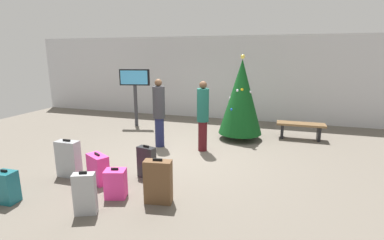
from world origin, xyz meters
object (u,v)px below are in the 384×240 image
traveller_0 (159,111)px  suitcase_4 (98,169)px  waiting_bench (301,127)px  suitcase_2 (158,182)px  flight_info_kiosk (135,86)px  suitcase_1 (85,194)px  suitcase_6 (116,184)px  holiday_tree (241,97)px  traveller_1 (203,114)px  suitcase_3 (7,187)px  suitcase_5 (147,162)px  suitcase_0 (69,159)px

traveller_0 → suitcase_4: traveller_0 is taller
waiting_bench → suitcase_2: suitcase_2 is taller
flight_info_kiosk → suitcase_4: flight_info_kiosk is taller
flight_info_kiosk → suitcase_4: (1.44, -4.25, -1.12)m
suitcase_1 → suitcase_6: bearing=74.8°
suitcase_2 → flight_info_kiosk: bearing=121.9°
traveller_0 → suitcase_6: bearing=-81.9°
holiday_tree → traveller_0: holiday_tree is taller
holiday_tree → traveller_1: size_ratio=1.35×
traveller_1 → suitcase_3: size_ratio=3.06×
holiday_tree → traveller_1: holiday_tree is taller
suitcase_3 → suitcase_4: bearing=48.2°
traveller_1 → suitcase_2: size_ratio=2.29×
flight_info_kiosk → suitcase_2: flight_info_kiosk is taller
waiting_bench → flight_info_kiosk: bearing=-179.7°
holiday_tree → suitcase_4: size_ratio=4.08×
suitcase_4 → suitcase_5: 0.94m
suitcase_0 → suitcase_6: bearing=-19.4°
suitcase_2 → suitcase_4: bearing=165.6°
holiday_tree → suitcase_1: size_ratio=3.44×
suitcase_1 → suitcase_2: 1.16m
traveller_1 → suitcase_4: traveller_1 is taller
traveller_1 → suitcase_1: (-0.96, -3.45, -0.63)m
suitcase_1 → suitcase_3: suitcase_1 is taller
traveller_1 → suitcase_2: 2.85m
suitcase_1 → suitcase_5: size_ratio=1.04×
traveller_0 → suitcase_2: size_ratio=2.32×
suitcase_3 → suitcase_1: bearing=3.7°
traveller_1 → holiday_tree: bearing=59.6°
waiting_bench → suitcase_0: suitcase_0 is taller
suitcase_2 → suitcase_4: size_ratio=1.31×
traveller_1 → suitcase_0: size_ratio=2.29×
suitcase_4 → suitcase_2: bearing=-14.4°
waiting_bench → suitcase_2: 5.27m
waiting_bench → suitcase_2: size_ratio=1.72×
holiday_tree → suitcase_6: 4.57m
suitcase_3 → traveller_1: bearing=55.3°
flight_info_kiosk → suitcase_3: size_ratio=3.32×
suitcase_0 → suitcase_3: size_ratio=1.34×
traveller_0 → suitcase_6: 2.96m
suitcase_0 → suitcase_4: 0.75m
traveller_1 → suitcase_6: bearing=-105.7°
suitcase_3 → suitcase_6: size_ratio=1.07×
suitcase_1 → suitcase_4: (-0.49, 1.03, -0.06)m
flight_info_kiosk → holiday_tree: bearing=-7.8°
suitcase_6 → suitcase_4: bearing=147.0°
waiting_bench → suitcase_0: size_ratio=1.72×
suitcase_1 → suitcase_5: 1.55m
suitcase_4 → holiday_tree: bearing=59.2°
holiday_tree → suitcase_3: size_ratio=4.14×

